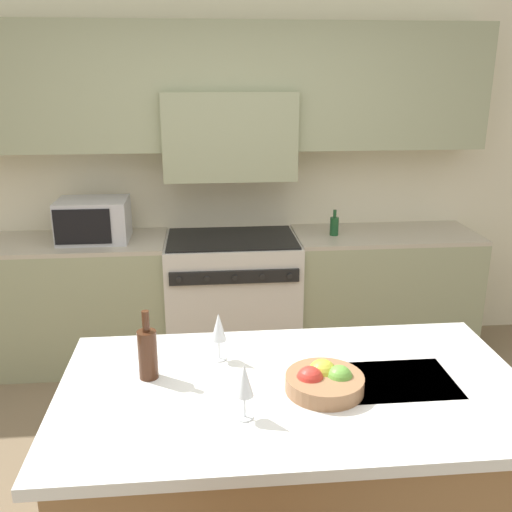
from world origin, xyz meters
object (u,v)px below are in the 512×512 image
Objects in this scene: wine_glass_far at (219,328)px; oil_bottle_on_counter at (334,226)px; microwave at (94,220)px; wine_glass_near at (244,382)px; fruit_bowl at (324,381)px; range_stove at (232,298)px; wine_bottle at (148,353)px.

oil_bottle_on_counter is (0.89, 1.78, -0.05)m from wine_glass_far.
oil_bottle_on_counter is at bearing -0.85° from microwave.
oil_bottle_on_counter is (1.71, -0.03, -0.08)m from microwave.
microwave is 1.98m from wine_glass_far.
oil_bottle_on_counter is at bearing 69.72° from wine_glass_near.
fruit_bowl is at bearing -35.68° from wine_glass_far.
microwave reaches higher than oil_bottle_on_counter.
microwave is 2.41m from wine_glass_near.
range_stove is at bearing 88.15° from wine_glass_near.
wine_glass_far is (-0.07, 0.44, 0.00)m from wine_glass_near.
fruit_bowl is (0.67, -0.16, -0.07)m from wine_bottle.
oil_bottle_on_counter is at bearing 63.32° from wine_glass_far.
range_stove is at bearing 96.69° from fruit_bowl.
range_stove is 4.55× the size of wine_glass_near.
oil_bottle_on_counter is (0.82, 2.22, -0.05)m from wine_glass_near.
oil_bottle_on_counter is at bearing -0.53° from range_stove.
oil_bottle_on_counter reaches higher than range_stove.
oil_bottle_on_counter reaches higher than wine_glass_near.
microwave reaches higher than range_stove.
fruit_bowl is at bearing -59.90° from microwave.
microwave is 1.62× the size of fruit_bowl.
microwave is 2.56× the size of oil_bottle_on_counter.
wine_glass_near is 2.36m from oil_bottle_on_counter.
range_stove is 1.15m from microwave.
wine_glass_far reaches higher than fruit_bowl.
wine_bottle reaches higher than fruit_bowl.
wine_bottle is 0.69m from fruit_bowl.
wine_glass_far reaches higher than range_stove.
wine_glass_far is (0.28, 0.12, 0.03)m from wine_bottle.
oil_bottle_on_counter is (0.51, 2.06, 0.06)m from fruit_bowl.
wine_glass_near reaches higher than fruit_bowl.
microwave reaches higher than wine_glass_near.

